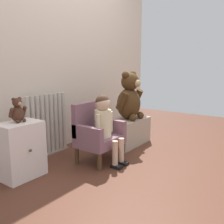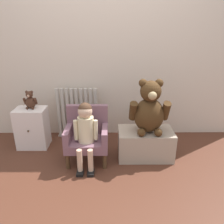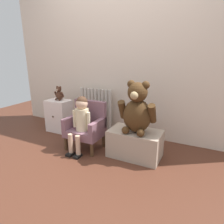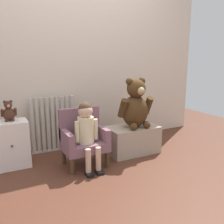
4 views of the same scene
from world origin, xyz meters
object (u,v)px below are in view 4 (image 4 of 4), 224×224
at_px(small_dresser, 11,144).
at_px(large_teddy_bear, 136,106).
at_px(child_armchair, 83,138).
at_px(low_bench, 133,139).
at_px(radiator, 53,124).
at_px(child_figure, 87,126).
at_px(small_teddy_bear, 9,112).

xyz_separation_m(small_dresser, large_teddy_bear, (1.39, -0.27, 0.34)).
distance_m(small_dresser, child_armchair, 0.77).
relative_size(small_dresser, low_bench, 0.81).
xyz_separation_m(radiator, low_bench, (0.85, -0.51, -0.18)).
distance_m(radiator, child_figure, 0.70).
bearing_deg(child_figure, small_teddy_bear, 148.85).
bearing_deg(small_dresser, child_figure, -29.21).
relative_size(large_teddy_bear, small_teddy_bear, 2.72).
bearing_deg(large_teddy_bear, child_figure, -169.15).
bearing_deg(large_teddy_bear, small_teddy_bear, 168.01).
distance_m(small_dresser, small_teddy_bear, 0.35).
distance_m(low_bench, large_teddy_bear, 0.43).
xyz_separation_m(small_dresser, child_armchair, (0.71, -0.29, 0.05)).
relative_size(child_figure, small_teddy_bear, 3.22).
bearing_deg(small_dresser, small_teddy_bear, 65.36).
relative_size(child_armchair, large_teddy_bear, 1.03).
distance_m(radiator, low_bench, 1.00).
bearing_deg(radiator, small_teddy_bear, -155.06).
height_order(child_figure, low_bench, child_figure).
bearing_deg(small_teddy_bear, small_dresser, -114.64).
xyz_separation_m(child_armchair, small_teddy_bear, (-0.70, 0.32, 0.30)).
height_order(low_bench, large_teddy_bear, large_teddy_bear).
height_order(child_figure, large_teddy_bear, large_teddy_bear).
bearing_deg(small_teddy_bear, radiator, 24.94).
xyz_separation_m(low_bench, large_teddy_bear, (0.02, -0.02, 0.43)).
bearing_deg(child_figure, child_armchair, 90.00).
xyz_separation_m(child_armchair, large_teddy_bear, (0.68, 0.03, 0.29)).
bearing_deg(small_teddy_bear, low_bench, -11.25).
bearing_deg(low_bench, child_armchair, -175.87).
bearing_deg(radiator, small_dresser, -153.31).
xyz_separation_m(radiator, small_dresser, (-0.53, -0.26, -0.09)).
bearing_deg(small_dresser, low_bench, -10.14).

